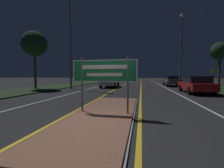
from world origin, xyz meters
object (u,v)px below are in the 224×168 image
highway_sign (104,73)px  car_approaching_0 (110,81)px  streetlight_right_near (181,43)px  car_receding_0 (196,84)px  streetlight_left_near (70,24)px  car_receding_1 (173,81)px  warning_sign (213,76)px

highway_sign → car_approaching_0: (-2.46, 12.78, -0.82)m
streetlight_right_near → car_approaching_0: bearing=-167.9°
car_receding_0 → streetlight_left_near: bearing=172.0°
streetlight_left_near → car_receding_1: 14.82m
car_receding_0 → warning_sign: warning_sign is taller
warning_sign → car_approaching_0: bearing=-176.6°
car_approaching_0 → streetlight_right_near: bearing=12.1°
car_approaching_0 → streetlight_left_near: bearing=-140.2°
streetlight_left_near → warning_sign: (15.46, 3.76, -5.54)m
car_receding_1 → car_approaching_0: size_ratio=1.08×
highway_sign → streetlight_left_near: streetlight_left_near is taller
car_receding_0 → warning_sign: bearing=56.8°
highway_sign → car_receding_1: (5.56, 16.37, -0.81)m
streetlight_left_near → streetlight_right_near: (12.26, 4.91, -1.43)m
streetlight_right_near → car_receding_0: bearing=-93.0°
highway_sign → streetlight_left_near: size_ratio=0.24×
car_receding_1 → car_approaching_0: car_approaching_0 is taller
streetlight_left_near → streetlight_right_near: bearing=21.8°
warning_sign → highway_sign: bearing=-124.7°
highway_sign → car_receding_1: bearing=71.2°
streetlight_right_near → car_receding_1: (-0.55, 1.75, -4.73)m
streetlight_right_near → car_receding_0: 8.11m
highway_sign → car_approaching_0: 13.04m
highway_sign → car_receding_1: size_ratio=0.51×
car_receding_1 → warning_sign: (3.75, -2.90, 0.62)m
streetlight_right_near → car_receding_1: streetlight_right_near is taller
car_receding_1 → warning_sign: size_ratio=2.24×
car_approaching_0 → warning_sign: (11.77, 0.69, 0.64)m
car_receding_1 → streetlight_right_near: bearing=-72.5°
streetlight_left_near → streetlight_right_near: size_ratio=1.12×
streetlight_left_near → car_receding_1: size_ratio=2.08×
streetlight_left_near → car_receding_0: streetlight_left_near is taller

